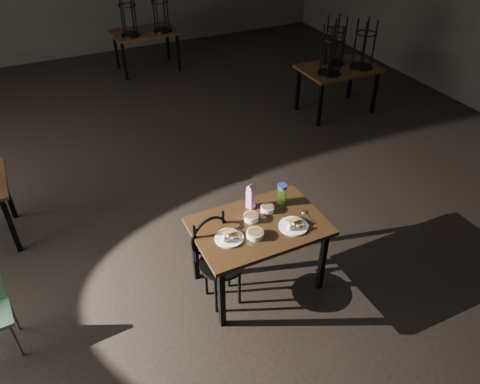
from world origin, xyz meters
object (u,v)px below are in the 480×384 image
main_table (259,231)px  juice_carton (251,197)px  bentwood_chair (217,255)px  water_bottle (282,193)px

main_table → juice_carton: juice_carton is taller
main_table → juice_carton: bearing=80.3°
main_table → bentwood_chair: 0.44m
juice_carton → main_table: bearing=-99.7°
juice_carton → water_bottle: (0.30, -0.06, -0.02)m
juice_carton → water_bottle: 0.31m
bentwood_chair → juice_carton: bearing=14.3°
main_table → bentwood_chair: bearing=177.1°
main_table → water_bottle: 0.44m
main_table → bentwood_chair: bentwood_chair is taller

